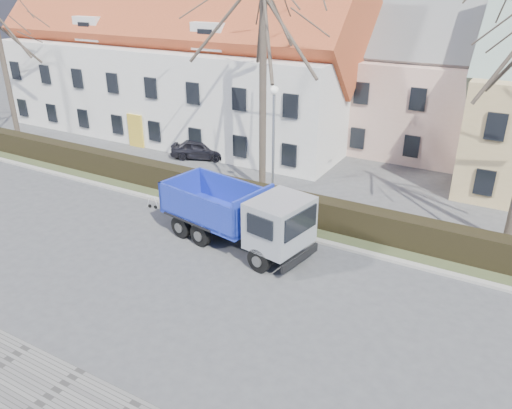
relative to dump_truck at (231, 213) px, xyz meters
The scene contains 12 objects.
ground 3.12m from the dump_truck, 82.90° to the right, with size 120.00×120.00×0.00m, color #414144.
curb_far 2.31m from the dump_truck, 79.42° to the left, with size 80.00×0.30×0.12m, color #9B968E.
grass_strip 3.72m from the dump_truck, 84.29° to the left, with size 80.00×3.00×0.10m, color #394225.
hedge 3.35m from the dump_truck, 83.95° to the left, with size 60.00×0.90×1.30m, color black.
building_white 18.62m from the dump_truck, 133.71° to the left, with size 26.80×10.80×9.50m, color silver, non-canonical shape.
building_pink 17.97m from the dump_truck, 75.86° to the left, with size 10.80×8.80×8.00m, color #D1A493, non-canonical shape.
tree_0 22.68m from the dump_truck, 165.15° to the left, with size 7.20×7.20×9.90m, color #3D332A, non-canonical shape.
tree_1 7.74m from the dump_truck, 106.09° to the left, with size 9.20×9.20×12.65m, color #3D332A, non-canonical shape.
dump_truck is the anchor object (origin of this frame).
streetlight 4.54m from the dump_truck, 93.32° to the left, with size 0.47×0.47×6.04m, color gray, non-canonical shape.
cart_frame 5.66m from the dump_truck, 169.88° to the left, with size 0.79×0.45×0.72m, color silver, non-canonical shape.
parked_car_a 11.26m from the dump_truck, 132.29° to the left, with size 1.44×3.57×1.22m, color black.
Camera 1 is at (9.89, -13.22, 10.44)m, focal length 35.00 mm.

